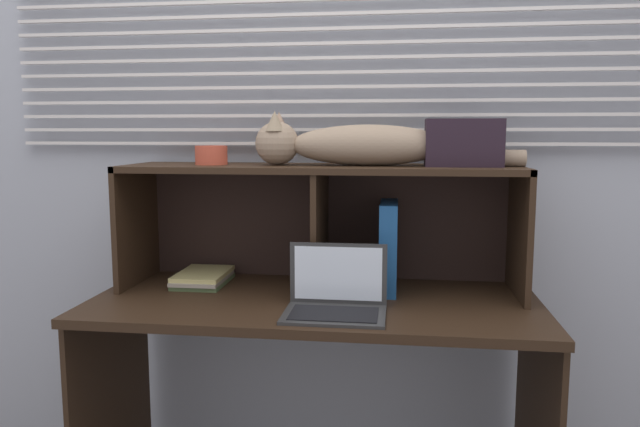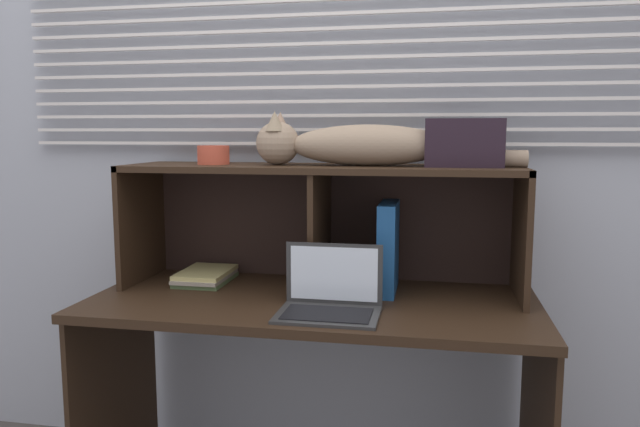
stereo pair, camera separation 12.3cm
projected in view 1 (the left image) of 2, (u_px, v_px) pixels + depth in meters
The scene contains 9 objects.
back_panel_with_blinds at pixel (328, 147), 2.32m from camera, with size 4.40×0.08×2.50m.
desk at pixel (315, 340), 2.04m from camera, with size 1.50×0.67×0.76m.
hutch_shelf_unit at pixel (321, 201), 2.15m from camera, with size 1.39×0.37×0.44m.
cat at pixel (352, 145), 2.08m from camera, with size 0.92×0.16×0.19m.
laptop at pixel (336, 299), 1.86m from camera, with size 0.31×0.22×0.21m.
binder_upright at pixel (388, 247), 2.11m from camera, with size 0.06×0.25×0.31m, color #1C4E89.
book_stack at pixel (203, 278), 2.22m from camera, with size 0.18×0.26×0.04m.
small_basket at pixel (211, 155), 2.15m from camera, with size 0.11×0.11×0.07m, color #C54C34.
storage_box at pixel (463, 143), 2.03m from camera, with size 0.25×0.15×0.16m, color black.
Camera 1 is at (0.27, -1.77, 1.31)m, focal length 33.70 mm.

